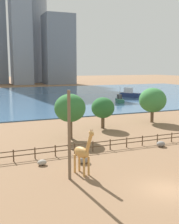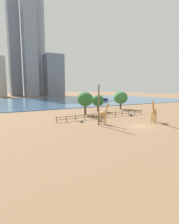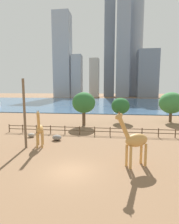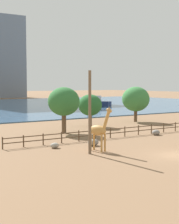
# 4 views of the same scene
# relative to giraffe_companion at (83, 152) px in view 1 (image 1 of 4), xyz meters

# --- Properties ---
(ground_plane) EXTENTS (400.00, 400.00, 0.00)m
(ground_plane) POSITION_rel_giraffe_companion_xyz_m (5.14, 74.20, -2.13)
(ground_plane) COLOR brown
(harbor_water) EXTENTS (180.00, 86.00, 0.20)m
(harbor_water) POSITION_rel_giraffe_companion_xyz_m (5.14, 71.20, -2.03)
(harbor_water) COLOR #3D6084
(harbor_water) RESTS_ON ground
(giraffe_companion) EXTENTS (1.40, 2.80, 4.59)m
(giraffe_companion) POSITION_rel_giraffe_companion_xyz_m (0.00, 0.00, 0.00)
(giraffe_companion) COLOR #C18C47
(giraffe_companion) RESTS_ON ground
(utility_pole) EXTENTS (0.28, 0.28, 8.06)m
(utility_pole) POSITION_rel_giraffe_companion_xyz_m (-1.48, -0.61, 1.90)
(utility_pole) COLOR brown
(utility_pole) RESTS_ON ground
(boulder_near_fence) EXTENTS (1.25, 1.00, 0.75)m
(boulder_near_fence) POSITION_rel_giraffe_companion_xyz_m (1.17, 2.82, -1.76)
(boulder_near_fence) COLOR gray
(boulder_near_fence) RESTS_ON ground
(boulder_by_pole) EXTENTS (0.97, 0.77, 0.58)m
(boulder_by_pole) POSITION_rel_giraffe_companion_xyz_m (-3.00, 3.88, -1.84)
(boulder_by_pole) COLOR gray
(boulder_by_pole) RESTS_ON ground
(boulder_small) EXTENTS (1.11, 0.94, 0.71)m
(boulder_small) POSITION_rel_giraffe_companion_xyz_m (12.46, 4.88, -1.78)
(boulder_small) COLOR gray
(boulder_small) RESTS_ON ground
(enclosure_fence) EXTENTS (26.12, 0.14, 1.30)m
(enclosure_fence) POSITION_rel_giraffe_companion_xyz_m (5.00, 6.20, -1.37)
(enclosure_fence) COLOR #4C3826
(enclosure_fence) RESTS_ON ground
(tree_left_large) EXTENTS (4.37, 4.37, 6.33)m
(tree_left_large) POSITION_rel_giraffe_companion_xyz_m (3.16, 13.20, 2.19)
(tree_left_large) COLOR brown
(tree_left_large) RESTS_ON ground
(tree_center_broad) EXTENTS (3.78, 3.78, 5.11)m
(tree_center_broad) POSITION_rel_giraffe_companion_xyz_m (10.23, 17.51, 1.25)
(tree_center_broad) COLOR brown
(tree_center_broad) RESTS_ON ground
(tree_right_tall) EXTENTS (4.89, 4.89, 6.27)m
(tree_right_tall) POSITION_rel_giraffe_companion_xyz_m (20.66, 18.67, 1.92)
(tree_right_tall) COLOR brown
(tree_right_tall) RESTS_ON ground
(boat_sailboat) EXTENTS (5.76, 7.27, 3.07)m
(boat_sailboat) POSITION_rel_giraffe_companion_xyz_m (37.80, 55.70, -0.89)
(boat_sailboat) COLOR navy
(boat_sailboat) RESTS_ON harbor_water
(boat_tug) EXTENTS (3.22, 5.18, 4.39)m
(boat_tug) POSITION_rel_giraffe_companion_xyz_m (28.28, 45.17, -1.19)
(boat_tug) COLOR #337259
(boat_tug) RESTS_ON harbor_water
(skyline_tower_needle) EXTENTS (16.81, 15.15, 39.49)m
(skyline_tower_needle) POSITION_rel_giraffe_companion_xyz_m (37.54, 137.61, 17.61)
(skyline_tower_needle) COLOR slate
(skyline_tower_needle) RESTS_ON ground
(skyline_block_left) EXTENTS (17.07, 17.07, 94.22)m
(skyline_block_left) POSITION_rel_giraffe_companion_xyz_m (27.99, 160.05, 44.98)
(skyline_block_left) COLOR gray
(skyline_block_left) RESTS_ON ground
(skyline_block_right) EXTENTS (11.05, 14.17, 86.08)m
(skyline_block_right) POSITION_rel_giraffe_companion_xyz_m (16.82, 141.75, 40.91)
(skyline_block_right) COLOR gray
(skyline_block_right) RESTS_ON ground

